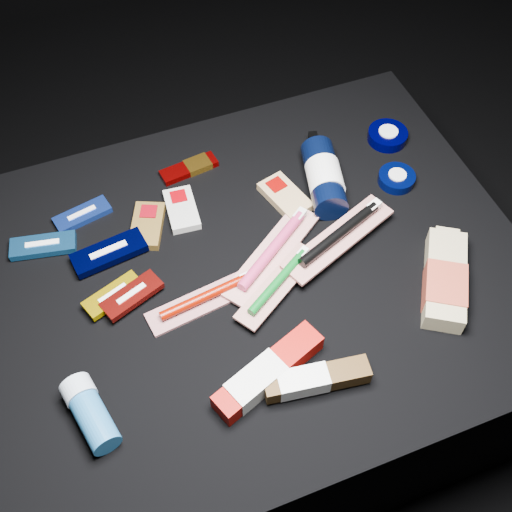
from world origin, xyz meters
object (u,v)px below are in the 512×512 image
object	(u,v)px
bodywash_bottle	(445,281)
toothpaste_carton_red	(264,375)
deodorant_stick	(90,412)
lotion_bottle	(324,177)

from	to	relation	value
bodywash_bottle	toothpaste_carton_red	xyz separation A→B (m)	(-0.35, -0.05, -0.00)
bodywash_bottle	deodorant_stick	size ratio (longest dim) A/B	1.55
lotion_bottle	deodorant_stick	world-z (taller)	lotion_bottle
lotion_bottle	toothpaste_carton_red	size ratio (longest dim) A/B	1.03
bodywash_bottle	deodorant_stick	bearing A→B (deg)	-146.30
lotion_bottle	deodorant_stick	distance (m)	0.60
bodywash_bottle	deodorant_stick	xyz separation A→B (m)	(-0.62, -0.01, 0.00)
lotion_bottle	deodorant_stick	size ratio (longest dim) A/B	1.66
deodorant_stick	toothpaste_carton_red	xyz separation A→B (m)	(0.26, -0.04, -0.01)
toothpaste_carton_red	lotion_bottle	bearing A→B (deg)	32.14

